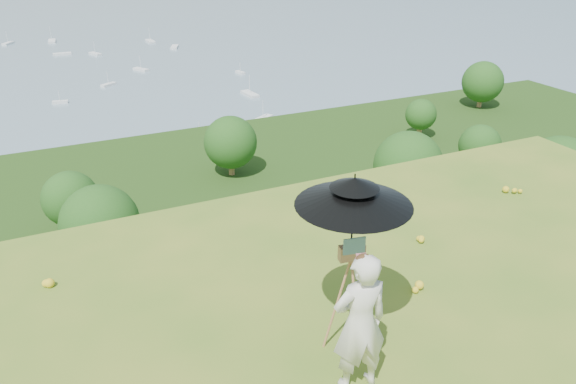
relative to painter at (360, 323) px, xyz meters
name	(u,v)px	position (x,y,z in m)	size (l,w,h in m)	color
forest_slope	(142,376)	(1.44, 33.22, -29.86)	(140.00, 56.00, 22.00)	#1B370F
shoreline_tier	(89,233)	(1.44, 73.22, -36.86)	(170.00, 28.00, 8.00)	#72685B
bay_water	(30,37)	(1.44, 238.22, -34.86)	(700.00, 700.00, 0.00)	#7191A1
slope_trees	(121,228)	(1.44, 33.22, -15.86)	(110.00, 50.00, 6.00)	#1F5218
harbor_town	(82,193)	(1.44, 73.22, -30.36)	(110.00, 22.00, 5.00)	silver
painter	(360,323)	(0.00, 0.00, 0.00)	(0.63, 0.41, 1.72)	white
field_easel	(349,294)	(0.22, 0.57, -0.07)	(0.60, 0.60, 1.59)	#AC7148
sun_umbrella	(353,216)	(0.22, 0.60, 0.95)	(1.29, 1.29, 1.01)	black
painter_cap	(364,259)	(0.00, 0.00, 0.81)	(0.18, 0.22, 0.10)	#D0727F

